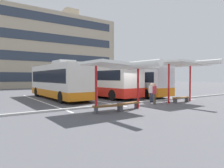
# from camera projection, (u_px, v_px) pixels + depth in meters

# --- Properties ---
(ground_plane) EXTENTS (160.00, 160.00, 0.00)m
(ground_plane) POSITION_uv_depth(u_px,v_px,m) (140.00, 103.00, 16.24)
(ground_plane) COLOR #515156
(terminal_building) EXTENTS (36.34, 11.93, 18.85)m
(terminal_building) POSITION_uv_depth(u_px,v_px,m) (33.00, 51.00, 44.73)
(terminal_building) COLOR tan
(terminal_building) RESTS_ON ground
(coach_bus_0) EXTENTS (2.70, 10.55, 3.68)m
(coach_bus_0) POSITION_uv_depth(u_px,v_px,m) (59.00, 81.00, 19.78)
(coach_bus_0) COLOR silver
(coach_bus_0) RESTS_ON ground
(coach_bus_1) EXTENTS (3.39, 11.74, 3.67)m
(coach_bus_1) POSITION_uv_depth(u_px,v_px,m) (98.00, 81.00, 22.14)
(coach_bus_1) COLOR silver
(coach_bus_1) RESTS_ON ground
(coach_bus_2) EXTENTS (2.59, 11.77, 3.52)m
(coach_bus_2) POSITION_uv_depth(u_px,v_px,m) (127.00, 82.00, 23.70)
(coach_bus_2) COLOR silver
(coach_bus_2) RESTS_ON ground
(lane_stripe_0) EXTENTS (0.16, 14.00, 0.01)m
(lane_stripe_0) POSITION_uv_depth(u_px,v_px,m) (40.00, 101.00, 17.62)
(lane_stripe_0) COLOR white
(lane_stripe_0) RESTS_ON ground
(lane_stripe_1) EXTENTS (0.16, 14.00, 0.01)m
(lane_stripe_1) POSITION_uv_depth(u_px,v_px,m) (83.00, 98.00, 19.99)
(lane_stripe_1) COLOR white
(lane_stripe_1) RESTS_ON ground
(lane_stripe_2) EXTENTS (0.16, 14.00, 0.01)m
(lane_stripe_2) POSITION_uv_depth(u_px,v_px,m) (116.00, 96.00, 22.36)
(lane_stripe_2) COLOR white
(lane_stripe_2) RESTS_ON ground
(lane_stripe_3) EXTENTS (0.16, 14.00, 0.01)m
(lane_stripe_3) POSITION_uv_depth(u_px,v_px,m) (144.00, 94.00, 24.74)
(lane_stripe_3) COLOR white
(lane_stripe_3) RESTS_ON ground
(waiting_shelter_0) EXTENTS (4.28, 4.90, 3.05)m
(waiting_shelter_0) POSITION_uv_depth(u_px,v_px,m) (121.00, 66.00, 12.31)
(waiting_shelter_0) COLOR red
(waiting_shelter_0) RESTS_ON ground
(bench_0) EXTENTS (1.90, 0.65, 0.45)m
(bench_0) POSITION_uv_depth(u_px,v_px,m) (108.00, 107.00, 11.98)
(bench_0) COLOR brown
(bench_0) RESTS_ON ground
(bench_1) EXTENTS (1.83, 0.60, 0.45)m
(bench_1) POSITION_uv_depth(u_px,v_px,m) (129.00, 104.00, 13.18)
(bench_1) COLOR brown
(bench_1) RESTS_ON ground
(waiting_shelter_1) EXTENTS (3.89, 5.14, 3.44)m
(waiting_shelter_1) POSITION_uv_depth(u_px,v_px,m) (183.00, 64.00, 16.68)
(waiting_shelter_1) COLOR red
(waiting_shelter_1) RESTS_ON ground
(bench_2) EXTENTS (1.78, 0.51, 0.45)m
(bench_2) POSITION_uv_depth(u_px,v_px,m) (181.00, 98.00, 16.90)
(bench_2) COLOR brown
(bench_2) RESTS_ON ground
(platform_kerb) EXTENTS (44.00, 0.24, 0.12)m
(platform_kerb) POSITION_uv_depth(u_px,v_px,m) (138.00, 102.00, 16.35)
(platform_kerb) COLOR #ADADA8
(platform_kerb) RESTS_ON ground
(waiting_passenger_0) EXTENTS (0.52, 0.43, 1.65)m
(waiting_passenger_0) POSITION_uv_depth(u_px,v_px,m) (155.00, 92.00, 15.58)
(waiting_passenger_0) COLOR brown
(waiting_passenger_0) RESTS_ON ground
(waiting_passenger_1) EXTENTS (0.51, 0.42, 1.60)m
(waiting_passenger_1) POSITION_uv_depth(u_px,v_px,m) (152.00, 91.00, 16.93)
(waiting_passenger_1) COLOR #33384C
(waiting_passenger_1) RESTS_ON ground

